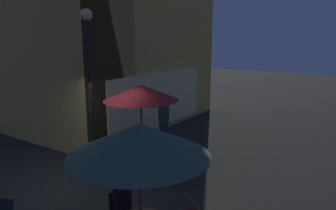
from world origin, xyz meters
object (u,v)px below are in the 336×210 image
at_px(patron_standing_2, 164,124).
at_px(street_lamp_near_corner, 89,70).
at_px(patio_umbrella_1, 139,140).
at_px(patron_seated_1, 124,205).
at_px(cafe_table_0, 142,157).
at_px(patio_umbrella_0, 141,93).
at_px(patron_seated_0, 153,157).
at_px(cafe_chair_5, 121,210).
at_px(cafe_chair_1, 156,167).
at_px(cafe_chair_2, 169,148).
at_px(cafe_chair_0, 111,161).

bearing_deg(patron_standing_2, street_lamp_near_corner, -84.58).
height_order(patio_umbrella_1, patron_seated_1, patio_umbrella_1).
bearing_deg(street_lamp_near_corner, cafe_table_0, -50.39).
height_order(patio_umbrella_0, patron_seated_0, patio_umbrella_0).
bearing_deg(patron_seated_0, cafe_chair_5, 137.33).
bearing_deg(cafe_chair_1, cafe_table_0, 0.00).
xyz_separation_m(patio_umbrella_1, patron_seated_1, (0.29, 0.61, -1.39)).
height_order(street_lamp_near_corner, patron_seated_1, street_lamp_near_corner).
height_order(cafe_table_0, cafe_chair_2, cafe_chair_2).
bearing_deg(cafe_chair_2, patron_seated_0, 36.38).
relative_size(cafe_chair_0, cafe_chair_5, 1.00).
distance_m(patio_umbrella_1, patron_seated_0, 3.11).
relative_size(street_lamp_near_corner, patron_standing_2, 2.46).
relative_size(cafe_chair_1, cafe_chair_5, 0.98).
bearing_deg(cafe_chair_2, patio_umbrella_0, -0.00).
relative_size(cafe_chair_2, patron_seated_1, 0.79).
bearing_deg(patio_umbrella_0, patron_seated_1, -148.16).
relative_size(street_lamp_near_corner, cafe_chair_5, 4.93).
relative_size(patio_umbrella_0, patron_standing_2, 1.40).
height_order(street_lamp_near_corner, cafe_chair_5, street_lamp_near_corner).
xyz_separation_m(street_lamp_near_corner, cafe_chair_0, (0.09, -0.51, -2.26)).
distance_m(patio_umbrella_0, cafe_chair_5, 3.15).
bearing_deg(cafe_chair_2, cafe_chair_0, -4.65).
bearing_deg(street_lamp_near_corner, patio_umbrella_0, -50.39).
xyz_separation_m(patio_umbrella_0, cafe_chair_2, (0.77, -0.33, -1.64)).
relative_size(patio_umbrella_0, patron_seated_0, 1.90).
bearing_deg(patio_umbrella_1, patio_umbrella_0, 38.05).
distance_m(cafe_chair_0, cafe_chair_2, 1.67).
height_order(street_lamp_near_corner, cafe_table_0, street_lamp_near_corner).
bearing_deg(patron_seated_0, patron_standing_2, -35.16).
bearing_deg(cafe_chair_5, patron_standing_2, 140.44).
distance_m(patio_umbrella_1, cafe_chair_2, 4.12).
bearing_deg(patio_umbrella_1, cafe_chair_2, 27.02).
height_order(patron_seated_0, patron_standing_2, patron_standing_2).
distance_m(patio_umbrella_1, patron_seated_1, 1.55).
xyz_separation_m(street_lamp_near_corner, patio_umbrella_0, (0.80, -0.96, -0.58)).
relative_size(cafe_chair_0, patron_seated_0, 0.68).
relative_size(cafe_chair_1, cafe_chair_2, 0.88).
height_order(cafe_chair_5, patron_standing_2, patron_standing_2).
bearing_deg(cafe_chair_0, patio_umbrella_1, -94.91).
bearing_deg(cafe_table_0, patio_umbrella_1, -141.95).
distance_m(cafe_chair_1, patron_standing_2, 2.63).
height_order(cafe_table_0, patron_seated_0, patron_seated_0).
height_order(cafe_table_0, cafe_chair_5, cafe_chair_5).
distance_m(cafe_chair_1, cafe_chair_2, 1.17).
xyz_separation_m(cafe_chair_0, cafe_chair_2, (1.47, -0.78, 0.04)).
bearing_deg(patio_umbrella_1, patron_standing_2, 30.49).
height_order(cafe_chair_0, cafe_chair_2, cafe_chair_2).
relative_size(patio_umbrella_1, cafe_chair_1, 2.76).
distance_m(street_lamp_near_corner, patio_umbrella_1, 3.63).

